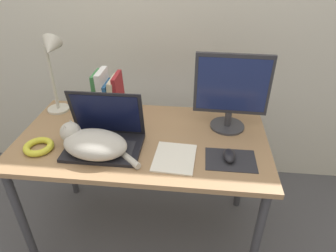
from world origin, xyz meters
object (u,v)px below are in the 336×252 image
object	(u,v)px
laptop	(105,137)
cable_coil	(39,147)
cat	(92,143)
notepad	(175,158)
book_row	(108,94)
desk_lamp	(52,62)
external_monitor	(231,91)
computer_mouse	(229,156)

from	to	relation	value
laptop	cable_coil	world-z (taller)	laptop
cat	notepad	world-z (taller)	cat
laptop	cable_coil	bearing A→B (deg)	-167.76
book_row	desk_lamp	distance (m)	0.35
external_monitor	notepad	bearing A→B (deg)	-130.33
laptop	desk_lamp	xyz separation A→B (m)	(-0.36, 0.30, 0.27)
external_monitor	computer_mouse	world-z (taller)	external_monitor
cat	computer_mouse	xyz separation A→B (m)	(0.65, 0.02, -0.04)
cat	book_row	bearing A→B (deg)	94.90
cat	external_monitor	xyz separation A→B (m)	(0.66, 0.32, 0.16)
cat	computer_mouse	bearing A→B (deg)	2.12
book_row	cat	bearing A→B (deg)	-85.10
book_row	notepad	world-z (taller)	book_row
laptop	external_monitor	distance (m)	0.69
cable_coil	computer_mouse	bearing A→B (deg)	1.37
notepad	book_row	bearing A→B (deg)	135.50
cable_coil	book_row	bearing A→B (deg)	60.01
external_monitor	notepad	world-z (taller)	external_monitor
laptop	book_row	world-z (taller)	laptop
laptop	desk_lamp	world-z (taller)	desk_lamp
laptop	computer_mouse	size ratio (longest dim) A/B	3.56
computer_mouse	notepad	size ratio (longest dim) A/B	0.43
desk_lamp	notepad	world-z (taller)	desk_lamp
laptop	external_monitor	xyz separation A→B (m)	(0.62, 0.25, 0.17)
laptop	external_monitor	world-z (taller)	external_monitor
laptop	cat	xyz separation A→B (m)	(-0.04, -0.07, 0.01)
computer_mouse	desk_lamp	distance (m)	1.07
notepad	external_monitor	bearing A→B (deg)	49.67
cable_coil	notepad	xyz separation A→B (m)	(0.68, 0.00, -0.01)
laptop	book_row	xyz separation A→B (m)	(-0.08, 0.36, 0.06)
computer_mouse	book_row	xyz separation A→B (m)	(-0.69, 0.40, 0.09)
desk_lamp	notepad	distance (m)	0.86
cat	cable_coil	xyz separation A→B (m)	(-0.28, 0.00, -0.05)
laptop	desk_lamp	bearing A→B (deg)	139.65
laptop	notepad	distance (m)	0.37
notepad	cat	bearing A→B (deg)	-179.63
computer_mouse	notepad	distance (m)	0.26
cat	computer_mouse	distance (m)	0.66
cat	computer_mouse	size ratio (longest dim) A/B	4.06
notepad	computer_mouse	bearing A→B (deg)	4.81
laptop	notepad	bearing A→B (deg)	-10.90
computer_mouse	cable_coil	world-z (taller)	computer_mouse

